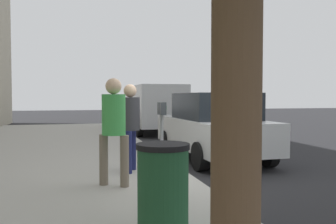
# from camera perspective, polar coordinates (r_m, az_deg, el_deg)

# --- Properties ---
(ground_plane) EXTENTS (80.00, 80.00, 0.00)m
(ground_plane) POSITION_cam_1_polar(r_m,az_deg,el_deg) (7.47, 3.03, -10.53)
(ground_plane) COLOR #232326
(ground_plane) RESTS_ON ground
(sidewalk_slab) EXTENTS (28.00, 6.00, 0.15)m
(sidewalk_slab) POSITION_cam_1_polar(r_m,az_deg,el_deg) (7.19, -20.91, -10.58)
(sidewalk_slab) COLOR #A8A59E
(sidewalk_slab) RESTS_ON ground_plane
(parking_meter) EXTENTS (0.36, 0.12, 1.41)m
(parking_meter) POSITION_cam_1_polar(r_m,az_deg,el_deg) (7.43, -0.98, -1.49)
(parking_meter) COLOR gray
(parking_meter) RESTS_ON sidewalk_slab
(pedestrian_at_meter) EXTENTS (0.51, 0.39, 1.78)m
(pedestrian_at_meter) POSITION_cam_1_polar(r_m,az_deg,el_deg) (7.38, -5.95, -1.28)
(pedestrian_at_meter) COLOR #191E4C
(pedestrian_at_meter) RESTS_ON sidewalk_slab
(pedestrian_bystander) EXTENTS (0.40, 0.48, 1.84)m
(pedestrian_bystander) POSITION_cam_1_polar(r_m,az_deg,el_deg) (6.22, -8.52, -1.54)
(pedestrian_bystander) COLOR #726656
(pedestrian_bystander) RESTS_ON sidewalk_slab
(parked_sedan_near) EXTENTS (4.46, 2.08, 1.77)m
(parked_sedan_near) POSITION_cam_1_polar(r_m,az_deg,el_deg) (9.75, 6.99, -2.18)
(parked_sedan_near) COLOR silver
(parked_sedan_near) RESTS_ON ground_plane
(parked_van_far) EXTENTS (5.24, 2.20, 2.18)m
(parked_van_far) POSITION_cam_1_polar(r_m,az_deg,el_deg) (16.95, -2.17, 0.99)
(parked_van_far) COLOR silver
(parked_van_far) RESTS_ON ground_plane
(trash_bin) EXTENTS (0.59, 0.59, 1.01)m
(trash_bin) POSITION_cam_1_polar(r_m,az_deg,el_deg) (4.06, -0.79, -12.04)
(trash_bin) COLOR #1E4C2D
(trash_bin) RESTS_ON sidewalk_slab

